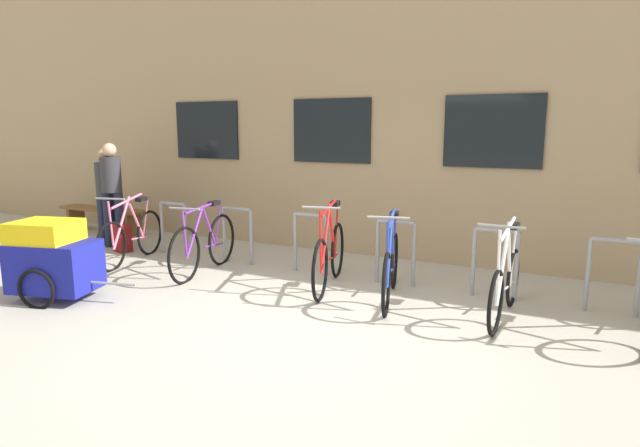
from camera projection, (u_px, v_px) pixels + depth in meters
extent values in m
plane|color=#B2ADA0|center=(301.00, 331.00, 5.19)|extent=(42.00, 42.00, 0.00)
cube|color=tan|center=(460.00, 100.00, 10.55)|extent=(28.00, 6.82, 4.96)
cube|color=black|center=(207.00, 130.00, 9.23)|extent=(1.30, 0.04, 0.97)
cube|color=black|center=(331.00, 131.00, 8.17)|extent=(1.30, 0.04, 0.97)
cube|color=black|center=(493.00, 131.00, 7.11)|extent=(1.30, 0.04, 0.97)
cylinder|color=gray|center=(162.00, 228.00, 8.35)|extent=(0.05, 0.05, 0.80)
cylinder|color=gray|center=(186.00, 230.00, 8.14)|extent=(0.05, 0.05, 0.80)
cylinder|color=gray|center=(173.00, 203.00, 8.17)|extent=(0.48, 0.05, 0.05)
cylinder|color=gray|center=(224.00, 235.00, 7.82)|extent=(0.05, 0.05, 0.80)
cylinder|color=gray|center=(251.00, 238.00, 7.61)|extent=(0.05, 0.05, 0.80)
cylinder|color=gray|center=(237.00, 209.00, 7.64)|extent=(0.48, 0.05, 0.05)
cylinder|color=gray|center=(295.00, 242.00, 7.29)|extent=(0.05, 0.05, 0.80)
cylinder|color=gray|center=(326.00, 246.00, 7.08)|extent=(0.05, 0.05, 0.80)
cylinder|color=gray|center=(310.00, 215.00, 7.11)|extent=(0.48, 0.05, 0.05)
cylinder|color=gray|center=(377.00, 252.00, 6.76)|extent=(0.05, 0.05, 0.80)
cylinder|color=gray|center=(414.00, 256.00, 6.55)|extent=(0.05, 0.05, 0.80)
cylinder|color=gray|center=(396.00, 222.00, 6.58)|extent=(0.48, 0.05, 0.05)
cylinder|color=gray|center=(474.00, 262.00, 6.23)|extent=(0.05, 0.05, 0.80)
cylinder|color=gray|center=(516.00, 267.00, 6.02)|extent=(0.05, 0.05, 0.80)
cylinder|color=gray|center=(497.00, 230.00, 6.05)|extent=(0.48, 0.05, 0.05)
cylinder|color=gray|center=(588.00, 275.00, 5.70)|extent=(0.05, 0.05, 0.80)
cylinder|color=gray|center=(639.00, 280.00, 5.49)|extent=(0.05, 0.05, 0.80)
cylinder|color=gray|center=(617.00, 240.00, 5.52)|extent=(0.48, 0.05, 0.05)
torus|color=black|center=(513.00, 278.00, 5.92)|extent=(0.07, 0.65, 0.65)
torus|color=black|center=(496.00, 303.00, 5.09)|extent=(0.07, 0.65, 0.65)
cylinder|color=silver|center=(503.00, 263.00, 5.26)|extent=(0.05, 0.46, 0.77)
cylinder|color=silver|center=(509.00, 261.00, 5.58)|extent=(0.05, 0.33, 0.65)
cylinder|color=silver|center=(508.00, 229.00, 5.33)|extent=(0.07, 0.74, 0.15)
cylinder|color=silver|center=(509.00, 286.00, 5.72)|extent=(0.04, 0.48, 0.07)
cylinder|color=silver|center=(513.00, 254.00, 5.79)|extent=(0.03, 0.20, 0.60)
cylinder|color=silver|center=(498.00, 266.00, 5.05)|extent=(0.03, 0.08, 0.71)
cube|color=black|center=(514.00, 226.00, 5.65)|extent=(0.11, 0.20, 0.06)
cylinder|color=gray|center=(501.00, 226.00, 5.00)|extent=(0.44, 0.04, 0.03)
torus|color=black|center=(394.00, 261.00, 6.59)|extent=(0.21, 0.69, 0.70)
torus|color=black|center=(386.00, 285.00, 5.58)|extent=(0.21, 0.69, 0.70)
cylinder|color=#233893|center=(389.00, 249.00, 5.80)|extent=(0.16, 0.49, 0.75)
cylinder|color=#233893|center=(392.00, 246.00, 6.20)|extent=(0.13, 0.37, 0.65)
cylinder|color=#233893|center=(391.00, 218.00, 5.91)|extent=(0.24, 0.80, 0.13)
cylinder|color=#233893|center=(392.00, 268.00, 6.34)|extent=(0.15, 0.51, 0.07)
cylinder|color=#233893|center=(394.00, 239.00, 6.45)|extent=(0.07, 0.20, 0.59)
cylinder|color=#233893|center=(387.00, 253.00, 5.55)|extent=(0.05, 0.08, 0.68)
cube|color=black|center=(394.00, 214.00, 6.30)|extent=(0.15, 0.22, 0.06)
cylinder|color=gray|center=(388.00, 217.00, 5.50)|extent=(0.43, 0.13, 0.03)
torus|color=black|center=(150.00, 233.00, 8.29)|extent=(0.21, 0.70, 0.71)
torus|color=black|center=(111.00, 247.00, 7.32)|extent=(0.21, 0.70, 0.71)
cylinder|color=pink|center=(122.00, 223.00, 7.54)|extent=(0.15, 0.48, 0.70)
cylinder|color=pink|center=(137.00, 222.00, 7.92)|extent=(0.12, 0.36, 0.59)
cylinder|color=pink|center=(127.00, 201.00, 7.64)|extent=(0.23, 0.77, 0.14)
cylinder|color=pink|center=(141.00, 238.00, 8.06)|extent=(0.15, 0.50, 0.07)
cylinder|color=pink|center=(146.00, 217.00, 8.16)|extent=(0.07, 0.20, 0.53)
cylinder|color=pink|center=(111.00, 224.00, 7.29)|extent=(0.05, 0.08, 0.63)
cube|color=black|center=(141.00, 199.00, 8.02)|extent=(0.15, 0.22, 0.06)
cylinder|color=gray|center=(110.00, 199.00, 7.25)|extent=(0.43, 0.13, 0.03)
torus|color=black|center=(222.00, 240.00, 7.68)|extent=(0.16, 0.74, 0.75)
torus|color=black|center=(184.00, 255.00, 6.75)|extent=(0.16, 0.74, 0.75)
cylinder|color=#722D99|center=(195.00, 232.00, 6.96)|extent=(0.11, 0.48, 0.64)
cylinder|color=#722D99|center=(209.00, 228.00, 7.32)|extent=(0.09, 0.35, 0.60)
cylinder|color=#722D99|center=(200.00, 208.00, 7.06)|extent=(0.16, 0.76, 0.07)
cylinder|color=#722D99|center=(213.00, 245.00, 7.46)|extent=(0.10, 0.50, 0.08)
cylinder|color=#722D99|center=(218.00, 223.00, 7.55)|extent=(0.06, 0.20, 0.54)
cylinder|color=#722D99|center=(185.00, 233.00, 6.72)|extent=(0.04, 0.08, 0.57)
cube|color=black|center=(214.00, 203.00, 7.41)|extent=(0.13, 0.21, 0.06)
cylinder|color=gray|center=(184.00, 209.00, 6.69)|extent=(0.44, 0.10, 0.03)
torus|color=black|center=(337.00, 250.00, 7.06)|extent=(0.21, 0.72, 0.73)
torus|color=black|center=(320.00, 270.00, 6.08)|extent=(0.21, 0.72, 0.73)
cylinder|color=red|center=(325.00, 238.00, 6.29)|extent=(0.15, 0.49, 0.76)
cylinder|color=red|center=(332.00, 234.00, 6.68)|extent=(0.12, 0.37, 0.69)
cylinder|color=red|center=(328.00, 208.00, 6.39)|extent=(0.23, 0.79, 0.10)
cylinder|color=red|center=(334.00, 257.00, 6.82)|extent=(0.15, 0.51, 0.08)
cylinder|color=red|center=(336.00, 229.00, 6.92)|extent=(0.07, 0.20, 0.63)
cylinder|color=red|center=(321.00, 240.00, 6.04)|extent=(0.05, 0.08, 0.69)
cube|color=black|center=(335.00, 204.00, 6.77)|extent=(0.14, 0.22, 0.06)
cylinder|color=gray|center=(321.00, 208.00, 5.99)|extent=(0.43, 0.13, 0.03)
cube|color=navy|center=(55.00, 266.00, 6.08)|extent=(1.03, 0.82, 0.56)
cube|color=yellow|center=(45.00, 231.00, 6.02)|extent=(0.80, 0.73, 0.24)
torus|color=black|center=(75.00, 274.00, 6.43)|extent=(0.46, 0.16, 0.46)
torus|color=black|center=(36.00, 290.00, 5.79)|extent=(0.46, 0.16, 0.46)
cylinder|color=gray|center=(113.00, 284.00, 5.97)|extent=(0.54, 0.17, 0.03)
cube|color=brown|center=(103.00, 209.00, 9.97)|extent=(1.90, 0.40, 0.05)
cube|color=brown|center=(76.00, 218.00, 10.35)|extent=(0.08, 0.36, 0.41)
cube|color=brown|center=(133.00, 225.00, 9.68)|extent=(0.08, 0.36, 0.41)
cylinder|color=#1E2338|center=(108.00, 219.00, 8.76)|extent=(0.14, 0.14, 0.92)
cylinder|color=#1E2338|center=(120.00, 220.00, 8.71)|extent=(0.14, 0.14, 0.92)
cylinder|color=#333338|center=(111.00, 175.00, 8.60)|extent=(0.32, 0.32, 0.57)
sphere|color=#D1A889|center=(109.00, 150.00, 8.53)|extent=(0.22, 0.22, 0.22)
cylinder|color=#1E2338|center=(102.00, 222.00, 8.85)|extent=(0.14, 0.14, 0.81)
cylinder|color=#1E2338|center=(114.00, 220.00, 9.03)|extent=(0.14, 0.14, 0.81)
cylinder|color=#333338|center=(105.00, 180.00, 8.82)|extent=(0.32, 0.32, 0.57)
sphere|color=tan|center=(104.00, 156.00, 8.75)|extent=(0.22, 0.22, 0.22)
cube|color=maroon|center=(122.00, 238.00, 8.45)|extent=(0.32, 0.27, 0.44)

